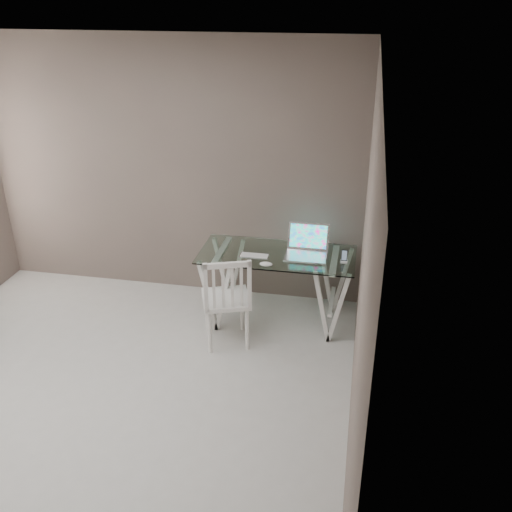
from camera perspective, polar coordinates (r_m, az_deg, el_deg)
The scene contains 7 objects.
room at distance 4.03m, azimuth -19.78°, elevation 4.03°, with size 4.50×4.52×2.71m.
desk at distance 5.66m, azimuth 2.07°, elevation -3.12°, with size 1.50×0.70×0.75m.
chair at distance 5.21m, azimuth -2.95°, elevation -4.17°, with size 0.55×0.55×0.93m.
laptop at distance 5.49m, azimuth 5.11°, elevation 0.82°, with size 0.40×0.37×0.27m.
keyboard at distance 5.45m, azimuth -0.17°, elevation 0.03°, with size 0.28×0.12×0.01m, color silver.
mouse at distance 5.25m, azimuth 1.01°, elevation -0.82°, with size 0.12×0.07×0.04m, color white.
phone_dock at distance 5.38m, azimuth 8.80°, elevation -0.28°, with size 0.06×0.06×0.12m.
Camera 1 is at (1.95, -3.19, 3.08)m, focal length 40.00 mm.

